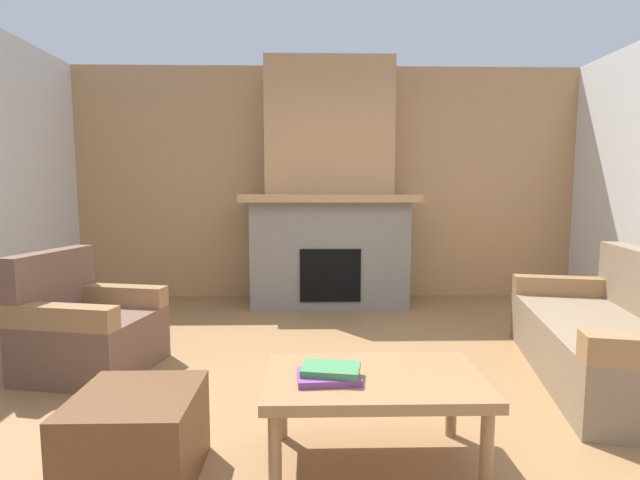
% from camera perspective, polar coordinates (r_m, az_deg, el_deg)
% --- Properties ---
extents(ground, '(9.00, 9.00, 0.00)m').
position_cam_1_polar(ground, '(2.90, 3.34, -20.01)').
color(ground, olive).
extents(wall_back_wood_panel, '(6.00, 0.12, 2.70)m').
position_cam_1_polar(wall_back_wood_panel, '(5.60, 0.95, 6.90)').
color(wall_back_wood_panel, tan).
rests_on(wall_back_wood_panel, ground).
extents(fireplace, '(1.90, 0.82, 2.70)m').
position_cam_1_polar(fireplace, '(5.22, 1.11, 4.91)').
color(fireplace, gray).
rests_on(fireplace, ground).
extents(couch, '(1.21, 1.94, 0.85)m').
position_cam_1_polar(couch, '(3.74, 32.39, -10.19)').
color(couch, '#847056').
rests_on(couch, ground).
extents(armchair, '(0.89, 0.89, 0.85)m').
position_cam_1_polar(armchair, '(3.72, -26.67, -9.82)').
color(armchair, brown).
rests_on(armchair, ground).
extents(coffee_table, '(1.00, 0.60, 0.43)m').
position_cam_1_polar(coffee_table, '(2.26, 6.62, -17.39)').
color(coffee_table, '#997047').
rests_on(coffee_table, ground).
extents(ottoman, '(0.52, 0.52, 0.40)m').
position_cam_1_polar(ottoman, '(2.35, -21.52, -21.60)').
color(ottoman, brown).
rests_on(ottoman, ground).
extents(book_stack_near_edge, '(0.30, 0.22, 0.06)m').
position_cam_1_polar(book_stack_near_edge, '(2.17, 1.19, -16.03)').
color(book_stack_near_edge, '#7A3D84').
rests_on(book_stack_near_edge, coffee_table).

